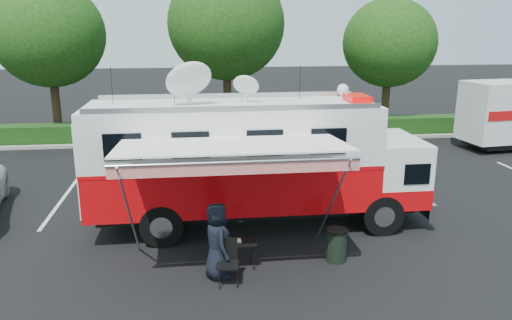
% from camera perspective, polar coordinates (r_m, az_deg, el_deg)
% --- Properties ---
extents(ground_plane, '(120.00, 120.00, 0.00)m').
position_cam_1_polar(ground_plane, '(15.37, 0.23, -7.34)').
color(ground_plane, black).
rests_on(ground_plane, ground).
extents(back_border, '(60.00, 6.14, 8.87)m').
position_cam_1_polar(back_border, '(27.17, -0.90, 13.27)').
color(back_border, '#9E998E').
rests_on(back_border, ground_plane).
extents(stall_lines, '(24.12, 5.50, 0.01)m').
position_cam_1_polar(stall_lines, '(18.12, -2.56, -3.80)').
color(stall_lines, silver).
rests_on(stall_lines, ground_plane).
extents(command_truck, '(9.92, 2.73, 4.76)m').
position_cam_1_polar(command_truck, '(14.71, -0.09, 0.01)').
color(command_truck, black).
rests_on(command_truck, ground_plane).
extents(awning, '(5.41, 2.79, 3.27)m').
position_cam_1_polar(awning, '(11.64, -2.72, 1.17)').
color(awning, white).
rests_on(awning, ground_plane).
extents(person, '(0.82, 1.04, 1.87)m').
position_cam_1_polar(person, '(12.42, -4.40, -13.14)').
color(person, black).
rests_on(person, ground_plane).
extents(folding_table, '(0.82, 0.59, 0.70)m').
position_cam_1_polar(folding_table, '(12.55, -1.95, -9.48)').
color(folding_table, black).
rests_on(folding_table, ground_plane).
extents(folding_chair, '(0.57, 0.60, 1.07)m').
position_cam_1_polar(folding_chair, '(11.89, -3.32, -11.02)').
color(folding_chair, black).
rests_on(folding_chair, ground_plane).
extents(trash_bin, '(0.57, 0.57, 0.85)m').
position_cam_1_polar(trash_bin, '(13.14, 9.18, -9.56)').
color(trash_bin, black).
rests_on(trash_bin, ground_plane).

